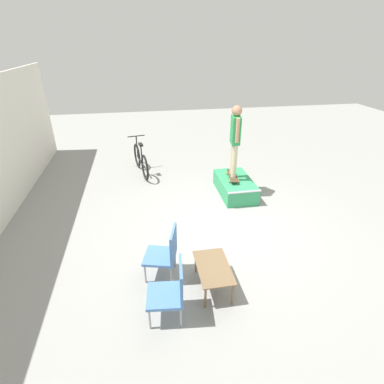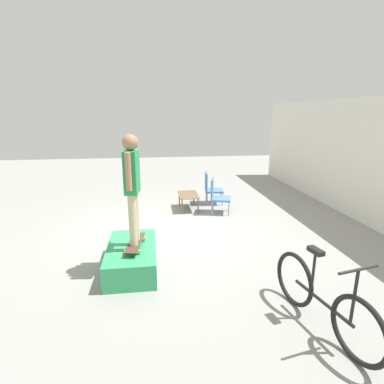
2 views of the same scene
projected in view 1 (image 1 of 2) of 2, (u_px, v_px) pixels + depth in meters
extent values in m
plane|color=gray|center=(225.00, 228.00, 6.56)|extent=(24.00, 24.00, 0.00)
cube|color=#339E60|center=(235.00, 186.00, 7.93)|extent=(1.49, 0.82, 0.42)
cylinder|color=#B7B7BC|center=(245.00, 192.00, 7.18)|extent=(0.05, 0.82, 0.05)
cube|color=#473828|center=(233.00, 175.00, 7.82)|extent=(0.85, 0.32, 0.02)
cylinder|color=gold|center=(227.00, 173.00, 8.07)|extent=(0.06, 0.04, 0.05)
cylinder|color=gold|center=(235.00, 173.00, 8.07)|extent=(0.06, 0.04, 0.05)
cylinder|color=gold|center=(229.00, 181.00, 7.61)|extent=(0.06, 0.04, 0.05)
cylinder|color=gold|center=(238.00, 181.00, 7.61)|extent=(0.06, 0.04, 0.05)
cylinder|color=#C6B793|center=(234.00, 161.00, 7.52)|extent=(0.13, 0.13, 0.86)
cylinder|color=#C6B793|center=(233.00, 158.00, 7.72)|extent=(0.13, 0.13, 0.86)
cube|color=#28934C|center=(236.00, 130.00, 7.27)|extent=(0.40, 0.25, 0.68)
cylinder|color=#A87A5B|center=(238.00, 131.00, 7.03)|extent=(0.09, 0.09, 0.58)
cylinder|color=#A87A5B|center=(234.00, 125.00, 7.46)|extent=(0.09, 0.09, 0.58)
sphere|color=#A87A5B|center=(237.00, 111.00, 7.05)|extent=(0.25, 0.25, 0.25)
cube|color=brown|center=(213.00, 267.00, 4.83)|extent=(0.90, 0.53, 0.02)
cylinder|color=brown|center=(233.00, 294.00, 4.61)|extent=(0.04, 0.04, 0.41)
cylinder|color=brown|center=(219.00, 260.00, 5.31)|extent=(0.04, 0.04, 0.41)
cylinder|color=brown|center=(205.00, 297.00, 4.55)|extent=(0.04, 0.04, 0.41)
cylinder|color=brown|center=(196.00, 263.00, 5.25)|extent=(0.04, 0.04, 0.41)
cylinder|color=#99999E|center=(151.00, 295.00, 4.61)|extent=(0.03, 0.03, 0.37)
cylinder|color=#99999E|center=(150.00, 319.00, 4.22)|extent=(0.03, 0.03, 0.37)
cylinder|color=#99999E|center=(180.00, 294.00, 4.63)|extent=(0.03, 0.03, 0.37)
cylinder|color=#99999E|center=(181.00, 318.00, 4.24)|extent=(0.03, 0.03, 0.37)
cube|color=#4C7AB7|center=(165.00, 296.00, 4.33)|extent=(0.57, 0.57, 0.05)
cube|color=#4C7AB7|center=(181.00, 280.00, 4.21)|extent=(0.52, 0.10, 0.52)
cylinder|color=#99999E|center=(151.00, 257.00, 5.41)|extent=(0.03, 0.03, 0.37)
cylinder|color=#99999E|center=(145.00, 274.00, 5.02)|extent=(0.03, 0.03, 0.37)
cylinder|color=#99999E|center=(175.00, 258.00, 5.38)|extent=(0.03, 0.03, 0.37)
cylinder|color=#99999E|center=(171.00, 276.00, 4.99)|extent=(0.03, 0.03, 0.37)
cube|color=#4C7AB7|center=(160.00, 256.00, 5.10)|extent=(0.64, 0.64, 0.05)
cube|color=#4C7AB7|center=(173.00, 244.00, 4.95)|extent=(0.51, 0.18, 0.52)
torus|color=black|center=(137.00, 155.00, 9.52)|extent=(0.75, 0.20, 0.76)
torus|color=black|center=(145.00, 168.00, 8.62)|extent=(0.75, 0.20, 0.76)
cylinder|color=black|center=(141.00, 161.00, 9.07)|extent=(0.96, 0.23, 0.04)
cylinder|color=black|center=(142.00, 155.00, 8.78)|extent=(0.04, 0.04, 0.56)
cube|color=black|center=(141.00, 145.00, 8.64)|extent=(0.24, 0.14, 0.06)
cylinder|color=black|center=(137.00, 146.00, 9.28)|extent=(0.04, 0.04, 0.66)
cylinder|color=black|center=(136.00, 136.00, 9.13)|extent=(0.13, 0.52, 0.03)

